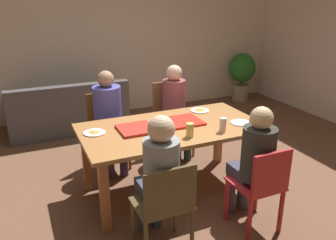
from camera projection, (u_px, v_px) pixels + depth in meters
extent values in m
plane|color=brown|center=(172.00, 189.00, 3.91)|extent=(20.00, 20.00, 0.00)
cube|color=beige|center=(100.00, 32.00, 5.97)|extent=(7.00, 0.12, 2.91)
cube|color=#A66C39|center=(172.00, 128.00, 3.65)|extent=(1.91, 1.02, 0.04)
cube|color=#AE6438|center=(105.00, 197.00, 3.11)|extent=(0.08, 0.08, 0.72)
cube|color=#AE6438|center=(258.00, 162.00, 3.76)|extent=(0.08, 0.08, 0.72)
cube|color=#AE6438|center=(86.00, 160.00, 3.80)|extent=(0.08, 0.08, 0.72)
cube|color=#AE6438|center=(219.00, 135.00, 4.45)|extent=(0.08, 0.08, 0.72)
cylinder|color=#B22527|center=(227.00, 200.00, 3.32)|extent=(0.04, 0.04, 0.44)
cylinder|color=#B22527|center=(256.00, 192.00, 3.45)|extent=(0.04, 0.04, 0.44)
cylinder|color=#B22527|center=(249.00, 221.00, 3.01)|extent=(0.04, 0.04, 0.44)
cylinder|color=#B22527|center=(281.00, 211.00, 3.14)|extent=(0.04, 0.04, 0.44)
cube|color=#B22527|center=(255.00, 184.00, 3.15)|extent=(0.41, 0.42, 0.02)
cube|color=#B22527|center=(272.00, 173.00, 2.91)|extent=(0.39, 0.03, 0.39)
cylinder|color=#3E3C4B|center=(230.00, 192.00, 3.43)|extent=(0.10, 0.10, 0.46)
cylinder|color=#3E3C4B|center=(243.00, 189.00, 3.49)|extent=(0.10, 0.10, 0.46)
cube|color=#3E3C4B|center=(246.00, 171.00, 3.25)|extent=(0.27, 0.28, 0.11)
cylinder|color=#31302A|center=(258.00, 154.00, 3.04)|extent=(0.30, 0.30, 0.49)
sphere|color=#D9B083|center=(262.00, 118.00, 2.93)|extent=(0.20, 0.20, 0.20)
cylinder|color=#8D5C3C|center=(194.00, 141.00, 4.65)|extent=(0.04, 0.04, 0.44)
cylinder|color=#8D5C3C|center=(166.00, 146.00, 4.49)|extent=(0.04, 0.04, 0.44)
cylinder|color=#8D5C3C|center=(181.00, 131.00, 4.99)|extent=(0.04, 0.04, 0.44)
cylinder|color=#8D5C3C|center=(155.00, 135.00, 4.83)|extent=(0.04, 0.04, 0.44)
cube|color=#8D5C3C|center=(174.00, 122.00, 4.66)|extent=(0.46, 0.44, 0.02)
cube|color=#8D5C3C|center=(168.00, 99.00, 4.75)|extent=(0.44, 0.03, 0.50)
cylinder|color=#2D4039|center=(188.00, 144.00, 4.53)|extent=(0.10, 0.10, 0.46)
cylinder|color=#2D4039|center=(178.00, 146.00, 4.47)|extent=(0.10, 0.10, 0.46)
cube|color=#2D4039|center=(179.00, 121.00, 4.51)|extent=(0.27, 0.29, 0.11)
cylinder|color=#954550|center=(174.00, 99.00, 4.55)|extent=(0.30, 0.30, 0.52)
sphere|color=beige|center=(174.00, 73.00, 4.43)|extent=(0.21, 0.21, 0.21)
cylinder|color=brown|center=(133.00, 222.00, 2.99)|extent=(0.04, 0.04, 0.44)
cylinder|color=brown|center=(175.00, 211.00, 3.15)|extent=(0.04, 0.04, 0.44)
cylinder|color=brown|center=(192.00, 232.00, 2.87)|extent=(0.04, 0.04, 0.44)
cube|color=brown|center=(162.00, 204.00, 2.85)|extent=(0.46, 0.38, 0.02)
cube|color=brown|center=(171.00, 192.00, 2.63)|extent=(0.44, 0.03, 0.39)
cylinder|color=#373E4D|center=(142.00, 209.00, 3.16)|extent=(0.10, 0.10, 0.46)
cylinder|color=#373E4D|center=(156.00, 205.00, 3.21)|extent=(0.10, 0.10, 0.46)
cube|color=#373E4D|center=(155.00, 188.00, 2.96)|extent=(0.26, 0.32, 0.11)
cylinder|color=gray|center=(161.00, 170.00, 2.74)|extent=(0.29, 0.29, 0.51)
sphere|color=#D9B48F|center=(161.00, 129.00, 2.62)|extent=(0.21, 0.21, 0.21)
cylinder|color=brown|center=(129.00, 153.00, 4.29)|extent=(0.04, 0.04, 0.44)
cylinder|color=brown|center=(98.00, 159.00, 4.14)|extent=(0.04, 0.04, 0.44)
cylinder|color=brown|center=(121.00, 142.00, 4.59)|extent=(0.04, 0.04, 0.44)
cylinder|color=brown|center=(91.00, 148.00, 4.44)|extent=(0.04, 0.04, 0.44)
cube|color=brown|center=(109.00, 133.00, 4.28)|extent=(0.45, 0.41, 0.02)
cube|color=brown|center=(104.00, 110.00, 4.36)|extent=(0.43, 0.03, 0.47)
cylinder|color=#3F2D4D|center=(124.00, 158.00, 4.13)|extent=(0.10, 0.10, 0.46)
cylinder|color=#3F2D4D|center=(110.00, 161.00, 4.07)|extent=(0.10, 0.10, 0.46)
cube|color=#3F2D4D|center=(112.00, 133.00, 4.13)|extent=(0.30, 0.32, 0.11)
cylinder|color=#4C4CA4|center=(107.00, 108.00, 4.17)|extent=(0.34, 0.34, 0.54)
sphere|color=#A5795B|center=(106.00, 79.00, 4.05)|extent=(0.20, 0.20, 0.20)
cube|color=red|center=(183.00, 121.00, 3.76)|extent=(0.37, 0.37, 0.02)
cube|color=#B72D20|center=(136.00, 129.00, 3.54)|extent=(0.36, 0.36, 0.03)
cylinder|color=white|center=(200.00, 110.00, 4.12)|extent=(0.22, 0.22, 0.01)
cone|color=orange|center=(200.00, 109.00, 4.12)|extent=(0.12, 0.12, 0.02)
cylinder|color=white|center=(94.00, 133.00, 3.46)|extent=(0.22, 0.22, 0.01)
cone|color=gold|center=(94.00, 131.00, 3.46)|extent=(0.12, 0.12, 0.02)
cylinder|color=white|center=(241.00, 123.00, 3.73)|extent=(0.22, 0.22, 0.01)
cylinder|color=#DDC663|center=(190.00, 130.00, 3.36)|extent=(0.08, 0.08, 0.14)
cylinder|color=#BE532A|center=(262.00, 120.00, 3.64)|extent=(0.06, 0.06, 0.12)
cylinder|color=silver|center=(223.00, 125.00, 3.49)|extent=(0.07, 0.07, 0.14)
cylinder|color=#B15230|center=(252.00, 124.00, 3.52)|extent=(0.07, 0.07, 0.13)
cube|color=#4A4647|center=(69.00, 116.00, 5.59)|extent=(1.81, 0.84, 0.44)
cube|color=#4A4647|center=(70.00, 97.00, 5.16)|extent=(1.81, 0.16, 0.36)
cube|color=#4A4647|center=(12.00, 104.00, 5.18)|extent=(0.20, 0.80, 0.18)
cube|color=#4A4647|center=(116.00, 92.00, 5.79)|extent=(0.20, 0.80, 0.18)
cylinder|color=gray|center=(240.00, 93.00, 7.11)|extent=(0.32, 0.32, 0.33)
cylinder|color=brown|center=(241.00, 81.00, 7.03)|extent=(0.05, 0.05, 0.14)
ellipsoid|color=#287026|center=(242.00, 68.00, 6.94)|extent=(0.53, 0.53, 0.58)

